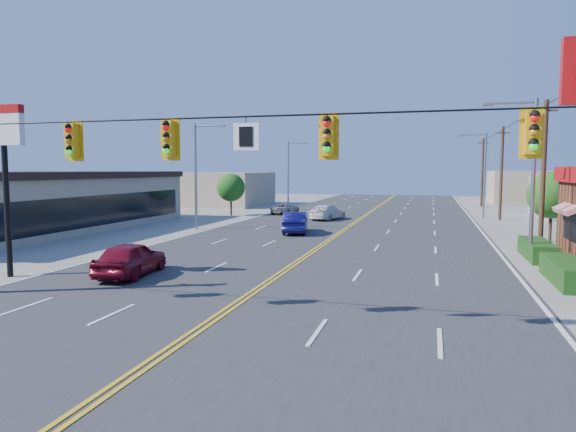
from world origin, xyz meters
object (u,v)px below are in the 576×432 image
(pizza_hut_sign, at_px, (4,154))
(car_silver, at_px, (286,209))
(car_magenta, at_px, (131,260))
(car_blue, at_px, (295,223))
(signal_span, at_px, (203,157))
(car_white, at_px, (327,213))

(pizza_hut_sign, relative_size, car_silver, 1.74)
(car_magenta, relative_size, car_blue, 0.94)
(signal_span, height_order, pizza_hut_sign, signal_span)
(pizza_hut_sign, height_order, car_blue, pizza_hut_sign)
(signal_span, distance_m, car_white, 32.26)
(signal_span, height_order, car_white, signal_span)
(car_blue, xyz_separation_m, car_silver, (-4.99, 14.94, -0.20))
(signal_span, relative_size, pizza_hut_sign, 3.55)
(car_magenta, bearing_deg, car_silver, -92.56)
(car_magenta, xyz_separation_m, car_silver, (-2.03, 31.12, -0.18))
(car_magenta, xyz_separation_m, car_blue, (2.96, 16.18, 0.02))
(car_white, xyz_separation_m, car_silver, (-5.25, 4.60, -0.12))
(signal_span, bearing_deg, car_silver, 102.28)
(car_blue, distance_m, car_silver, 15.75)
(signal_span, height_order, car_blue, signal_span)
(pizza_hut_sign, relative_size, car_magenta, 1.60)
(car_magenta, distance_m, car_silver, 31.18)
(car_blue, bearing_deg, pizza_hut_sign, 54.10)
(car_white, height_order, car_silver, car_white)
(pizza_hut_sign, height_order, car_silver, pizza_hut_sign)
(signal_span, distance_m, pizza_hut_sign, 11.60)
(car_white, bearing_deg, car_magenta, 98.47)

